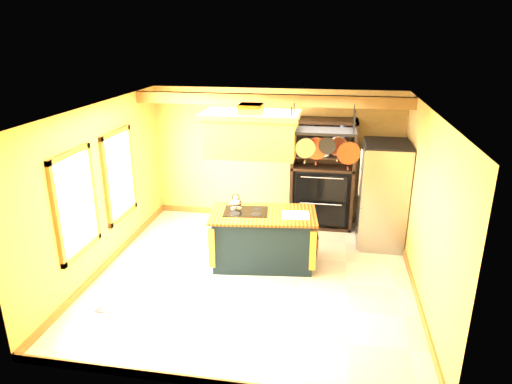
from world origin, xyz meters
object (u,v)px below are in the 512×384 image
(range_hood, at_px, (251,133))
(pot_rack, at_px, (323,139))
(refrigerator, at_px, (382,197))
(kitchen_island, at_px, (263,238))
(hutch, at_px, (322,185))

(range_hood, xyz_separation_m, pot_rack, (1.11, -0.00, -0.06))
(refrigerator, bearing_deg, kitchen_island, -149.89)
(kitchen_island, relative_size, hutch, 0.84)
(refrigerator, relative_size, hutch, 0.86)
(refrigerator, bearing_deg, pot_rack, -133.11)
(kitchen_island, bearing_deg, refrigerator, 23.38)
(hutch, bearing_deg, kitchen_island, -116.48)
(kitchen_island, height_order, refrigerator, refrigerator)
(kitchen_island, xyz_separation_m, pot_rack, (0.92, -0.00, 1.73))
(kitchen_island, height_order, range_hood, range_hood)
(pot_rack, bearing_deg, refrigerator, 46.89)
(hutch, bearing_deg, range_hood, -121.28)
(kitchen_island, relative_size, pot_rack, 1.65)
(kitchen_island, bearing_deg, hutch, 56.78)
(range_hood, relative_size, refrigerator, 0.80)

